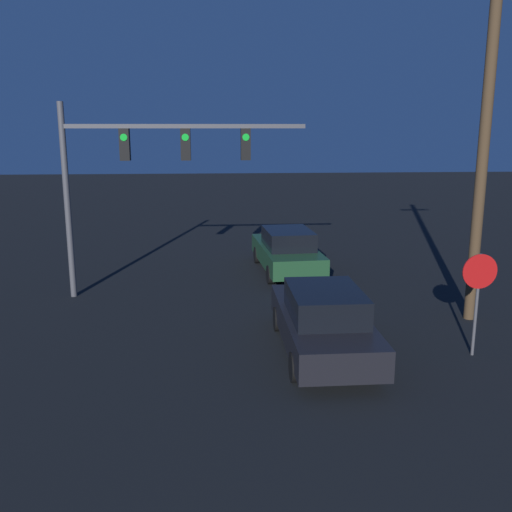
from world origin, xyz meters
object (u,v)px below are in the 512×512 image
Objects in this scene: car_far at (287,251)px; traffic_signal_mast at (142,162)px; utility_pole at (484,140)px; car_near at (323,320)px; stop_sign at (478,285)px.

traffic_signal_mast reaches higher than car_far.
utility_pole reaches higher than traffic_signal_mast.
car_near is 0.54× the size of utility_pole.
stop_sign reaches higher than car_near.
car_near and car_far have the same top height.
utility_pole is at bearing 67.36° from stop_sign.
stop_sign is (3.18, -7.65, 0.85)m from car_far.
traffic_signal_mast is at bearing 145.80° from stop_sign.
utility_pole is at bearing -17.98° from traffic_signal_mast.
stop_sign is 0.26× the size of utility_pole.
car_near is 3.43m from stop_sign.
traffic_signal_mast is 9.21m from utility_pole.
stop_sign is at bearing -6.67° from car_near.
car_near is 0.98× the size of car_far.
car_far is 0.55× the size of utility_pole.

